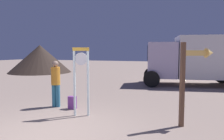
{
  "coord_description": "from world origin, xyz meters",
  "views": [
    {
      "loc": [
        3.13,
        -3.88,
        1.93
      ],
      "look_at": [
        -0.01,
        4.17,
        1.2
      ],
      "focal_mm": 33.94,
      "sensor_mm": 36.0,
      "label": 1
    }
  ],
  "objects_px": {
    "person_near_clock": "(56,81)",
    "backpack": "(72,103)",
    "arrow_sign": "(193,70)",
    "box_truck_near": "(202,58)",
    "standing_clock": "(81,74)",
    "dome_tent": "(40,59)"
  },
  "relations": [
    {
      "from": "standing_clock",
      "to": "dome_tent",
      "type": "xyz_separation_m",
      "value": [
        -10.55,
        10.72,
        0.03
      ]
    },
    {
      "from": "box_truck_near",
      "to": "backpack",
      "type": "bearing_deg",
      "value": -120.78
    },
    {
      "from": "arrow_sign",
      "to": "person_near_clock",
      "type": "bearing_deg",
      "value": 176.01
    },
    {
      "from": "arrow_sign",
      "to": "backpack",
      "type": "bearing_deg",
      "value": 175.84
    },
    {
      "from": "arrow_sign",
      "to": "person_near_clock",
      "type": "distance_m",
      "value": 4.55
    },
    {
      "from": "standing_clock",
      "to": "arrow_sign",
      "type": "height_order",
      "value": "arrow_sign"
    },
    {
      "from": "arrow_sign",
      "to": "person_near_clock",
      "type": "height_order",
      "value": "arrow_sign"
    },
    {
      "from": "person_near_clock",
      "to": "backpack",
      "type": "height_order",
      "value": "person_near_clock"
    },
    {
      "from": "arrow_sign",
      "to": "dome_tent",
      "type": "height_order",
      "value": "dome_tent"
    },
    {
      "from": "person_near_clock",
      "to": "standing_clock",
      "type": "bearing_deg",
      "value": -23.6
    },
    {
      "from": "arrow_sign",
      "to": "dome_tent",
      "type": "bearing_deg",
      "value": 142.67
    },
    {
      "from": "backpack",
      "to": "dome_tent",
      "type": "relative_size",
      "value": 0.07
    },
    {
      "from": "person_near_clock",
      "to": "backpack",
      "type": "relative_size",
      "value": 3.78
    },
    {
      "from": "standing_clock",
      "to": "arrow_sign",
      "type": "distance_m",
      "value": 3.16
    },
    {
      "from": "backpack",
      "to": "arrow_sign",
      "type": "bearing_deg",
      "value": -4.16
    },
    {
      "from": "backpack",
      "to": "dome_tent",
      "type": "bearing_deg",
      "value": 134.17
    },
    {
      "from": "arrow_sign",
      "to": "dome_tent",
      "type": "relative_size",
      "value": 0.37
    },
    {
      "from": "dome_tent",
      "to": "person_near_clock",
      "type": "bearing_deg",
      "value": -47.79
    },
    {
      "from": "box_truck_near",
      "to": "standing_clock",
      "type": "bearing_deg",
      "value": -114.94
    },
    {
      "from": "arrow_sign",
      "to": "box_truck_near",
      "type": "xyz_separation_m",
      "value": [
        0.45,
        7.44,
        0.1
      ]
    },
    {
      "from": "standing_clock",
      "to": "arrow_sign",
      "type": "xyz_separation_m",
      "value": [
        3.14,
        0.28,
        0.2
      ]
    },
    {
      "from": "standing_clock",
      "to": "box_truck_near",
      "type": "bearing_deg",
      "value": 65.06
    }
  ]
}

